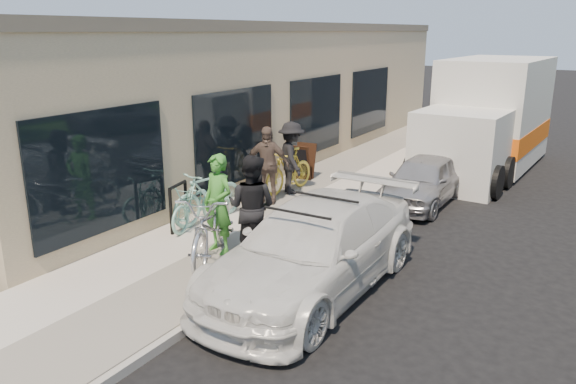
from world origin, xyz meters
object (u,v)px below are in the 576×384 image
at_px(sedan_silver, 422,180).
at_px(man_standing, 252,207).
at_px(moving_truck, 488,121).
at_px(tandem_bike, 213,226).
at_px(cruiser_bike_b, 196,204).
at_px(bike_rack, 178,202).
at_px(cruiser_bike_a, 208,195).
at_px(bystander_a, 291,158).
at_px(cruiser_bike_c, 289,170).
at_px(bystander_b, 267,165).
at_px(sandwich_board, 302,161).
at_px(sedan_white, 314,248).
at_px(woman_rider, 218,204).

xyz_separation_m(sedan_silver, man_standing, (-1.39, -5.09, 0.49)).
distance_m(moving_truck, tandem_bike, 10.33).
bearing_deg(sedan_silver, cruiser_bike_b, -127.26).
bearing_deg(man_standing, tandem_bike, 34.74).
relative_size(bike_rack, tandem_bike, 0.39).
height_order(cruiser_bike_a, cruiser_bike_b, cruiser_bike_a).
xyz_separation_m(moving_truck, man_standing, (-1.87, -9.56, -0.35)).
xyz_separation_m(cruiser_bike_b, bystander_a, (0.43, 3.08, 0.42)).
bearing_deg(cruiser_bike_b, cruiser_bike_c, 74.67).
relative_size(bike_rack, bystander_b, 0.54).
bearing_deg(moving_truck, cruiser_bike_c, -119.29).
distance_m(bike_rack, cruiser_bike_a, 0.72).
xyz_separation_m(man_standing, bystander_b, (-1.58, 2.90, -0.03)).
relative_size(sandwich_board, sedan_silver, 0.28).
relative_size(bike_rack, bystander_a, 0.54).
xyz_separation_m(man_standing, cruiser_bike_c, (-1.62, 3.94, -0.39)).
height_order(sedan_white, cruiser_bike_b, sedan_white).
relative_size(sedan_white, cruiser_bike_b, 2.80).
bearing_deg(tandem_bike, cruiser_bike_b, 114.19).
relative_size(sedan_silver, moving_truck, 0.51).
relative_size(man_standing, cruiser_bike_b, 1.05).
bearing_deg(sedan_white, cruiser_bike_a, 157.48).
bearing_deg(bystander_a, bike_rack, 124.82).
bearing_deg(cruiser_bike_a, sedan_white, -15.10).
distance_m(bike_rack, moving_truck, 9.97).
bearing_deg(bystander_b, sedan_silver, 17.42).
distance_m(bystander_a, bystander_b, 0.97).
bearing_deg(tandem_bike, bystander_a, 78.49).
height_order(sandwich_board, man_standing, man_standing).
height_order(moving_truck, cruiser_bike_c, moving_truck).
bearing_deg(bike_rack, sedan_white, -12.05).
relative_size(tandem_bike, cruiser_bike_b, 1.39).
xyz_separation_m(bike_rack, man_standing, (2.07, -0.43, 0.35)).
relative_size(bike_rack, woman_rider, 0.53).
bearing_deg(cruiser_bike_c, cruiser_bike_a, -87.93).
relative_size(cruiser_bike_a, bystander_b, 1.06).
height_order(sedan_silver, bystander_b, bystander_b).
relative_size(sandwich_board, woman_rider, 0.52).
relative_size(moving_truck, tandem_bike, 2.73).
bearing_deg(bystander_b, tandem_bike, -91.06).
bearing_deg(sedan_white, cruiser_bike_c, 126.45).
height_order(tandem_bike, cruiser_bike_a, tandem_bike).
height_order(sedan_silver, man_standing, man_standing).
xyz_separation_m(cruiser_bike_a, cruiser_bike_b, (-0.05, -0.34, -0.11)).
height_order(sandwich_board, moving_truck, moving_truck).
bearing_deg(sandwich_board, moving_truck, 45.95).
bearing_deg(sedan_white, man_standing, 168.54).
height_order(cruiser_bike_b, cruiser_bike_c, cruiser_bike_c).
bearing_deg(sedan_silver, cruiser_bike_c, -158.73).
bearing_deg(bike_rack, man_standing, -11.68).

